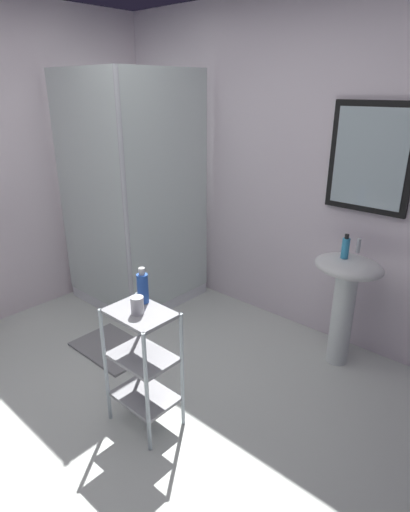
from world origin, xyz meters
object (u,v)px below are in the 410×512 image
(shower_stall, at_px, (136,254))
(bath_mat, at_px, (112,348))
(storage_cart, at_px, (143,359))
(shampoo_bottle_blue, at_px, (143,287))
(pedestal_sink, at_px, (346,289))
(hand_soap_bottle, at_px, (345,248))
(rinse_cup, at_px, (137,305))

(shower_stall, xyz_separation_m, bath_mat, (0.47, -0.66, -0.45))
(storage_cart, distance_m, shampoo_bottle_blue, 0.41)
(shower_stall, bearing_deg, bath_mat, -54.38)
(pedestal_sink, xyz_separation_m, bath_mat, (-1.34, -1.00, -0.57))
(hand_soap_bottle, relative_size, shampoo_bottle_blue, 0.79)
(storage_cart, relative_size, shampoo_bottle_blue, 3.57)
(hand_soap_bottle, height_order, shampoo_bottle_blue, hand_soap_bottle)
(storage_cart, relative_size, hand_soap_bottle, 4.51)
(storage_cart, distance_m, hand_soap_bottle, 1.47)
(hand_soap_bottle, bearing_deg, shampoo_bottle_blue, -116.97)
(shower_stall, distance_m, hand_soap_bottle, 1.86)
(pedestal_sink, relative_size, storage_cart, 1.09)
(bath_mat, bearing_deg, shower_stall, 125.62)
(shower_stall, height_order, pedestal_sink, shower_stall)
(hand_soap_bottle, bearing_deg, shower_stall, -170.17)
(shampoo_bottle_blue, xyz_separation_m, bath_mat, (-0.70, 0.24, -0.82))
(shampoo_bottle_blue, height_order, bath_mat, shampoo_bottle_blue)
(pedestal_sink, height_order, rinse_cup, rinse_cup)
(pedestal_sink, relative_size, shampoo_bottle_blue, 3.90)
(rinse_cup, xyz_separation_m, bath_mat, (-0.77, 0.34, -0.78))
(shampoo_bottle_blue, relative_size, bath_mat, 0.35)
(storage_cart, height_order, hand_soap_bottle, hand_soap_bottle)
(hand_soap_bottle, height_order, bath_mat, hand_soap_bottle)
(shower_stall, xyz_separation_m, pedestal_sink, (1.81, 0.35, 0.12))
(rinse_cup, bearing_deg, shower_stall, 141.29)
(storage_cart, distance_m, bath_mat, 0.93)
(shampoo_bottle_blue, bearing_deg, hand_soap_bottle, 63.03)
(rinse_cup, bearing_deg, storage_cart, 110.35)
(pedestal_sink, bearing_deg, bath_mat, -143.10)
(rinse_cup, relative_size, bath_mat, 0.16)
(bath_mat, bearing_deg, storage_cart, -22.71)
(shower_stall, xyz_separation_m, storage_cart, (1.24, -0.98, -0.03))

